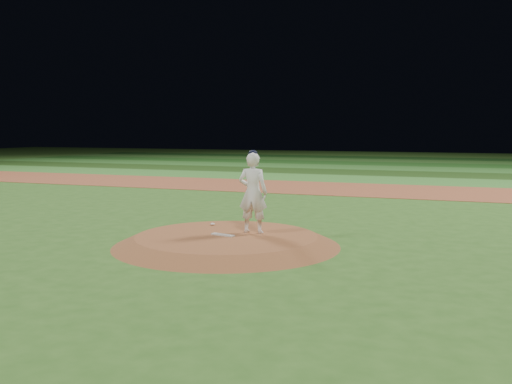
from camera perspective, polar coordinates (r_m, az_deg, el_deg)
ground at (r=13.93m, az=-2.96°, el=-5.35°), size 120.00×120.00×0.00m
infield_dirt_band at (r=27.18m, az=9.08°, el=0.31°), size 70.00×6.00×0.02m
outfield_stripe_0 at (r=32.56m, az=11.08°, el=1.24°), size 70.00×5.00×0.02m
outfield_stripe_1 at (r=37.48m, az=12.40°, el=1.86°), size 70.00×5.00×0.02m
outfield_stripe_2 at (r=42.42m, az=13.42°, el=2.34°), size 70.00×5.00×0.02m
outfield_stripe_3 at (r=47.37m, az=14.22°, el=2.71°), size 70.00×5.00×0.02m
outfield_stripe_4 at (r=52.33m, az=14.87°, el=3.02°), size 70.00×5.00×0.02m
outfield_stripe_5 at (r=57.30m, az=15.41°, el=3.27°), size 70.00×5.00×0.02m
pitchers_mound at (r=13.90m, az=-2.96°, el=-4.84°), size 5.50×5.50×0.25m
pitching_rubber at (r=13.84m, az=-3.33°, el=-4.30°), size 0.64×0.29×0.03m
rosin_bag at (r=15.31m, az=-4.36°, el=-3.22°), size 0.12×0.12×0.07m
pitcher_on_mound at (r=14.04m, az=-0.31°, el=-0.04°), size 0.76×0.52×2.05m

